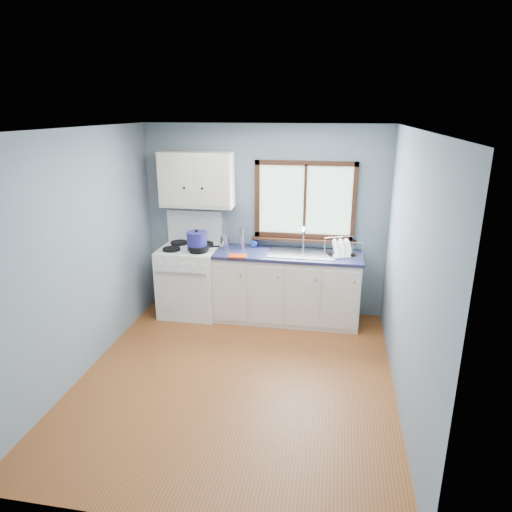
% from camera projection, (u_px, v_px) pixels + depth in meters
% --- Properties ---
extents(floor, '(3.20, 3.60, 0.02)m').
position_uv_depth(floor, '(236.00, 379.00, 4.75)').
color(floor, brown).
rests_on(floor, ground).
extents(ceiling, '(3.20, 3.60, 0.02)m').
position_uv_depth(ceiling, '(233.00, 128.00, 3.97)').
color(ceiling, white).
rests_on(ceiling, wall_back).
extents(wall_back, '(3.20, 0.02, 2.50)m').
position_uv_depth(wall_back, '(264.00, 221.00, 6.06)').
color(wall_back, slate).
rests_on(wall_back, ground).
extents(wall_front, '(3.20, 0.02, 2.50)m').
position_uv_depth(wall_front, '(167.00, 363.00, 2.66)').
color(wall_front, slate).
rests_on(wall_front, ground).
extents(wall_left, '(0.02, 3.60, 2.50)m').
position_uv_depth(wall_left, '(80.00, 255.00, 4.62)').
color(wall_left, slate).
rests_on(wall_left, ground).
extents(wall_right, '(0.02, 3.60, 2.50)m').
position_uv_depth(wall_right, '(409.00, 274.00, 4.09)').
color(wall_right, slate).
rests_on(wall_right, ground).
extents(gas_range, '(0.76, 0.69, 1.36)m').
position_uv_depth(gas_range, '(190.00, 279.00, 6.13)').
color(gas_range, white).
rests_on(gas_range, floor).
extents(base_cabinets, '(1.85, 0.60, 0.88)m').
position_uv_depth(base_cabinets, '(287.00, 290.00, 5.96)').
color(base_cabinets, silver).
rests_on(base_cabinets, floor).
extents(countertop, '(1.89, 0.64, 0.04)m').
position_uv_depth(countertop, '(288.00, 254.00, 5.80)').
color(countertop, '#1A1C3B').
rests_on(countertop, base_cabinets).
extents(sink, '(0.84, 0.46, 0.44)m').
position_uv_depth(sink, '(302.00, 258.00, 5.79)').
color(sink, silver).
rests_on(sink, countertop).
extents(window, '(1.36, 0.10, 1.03)m').
position_uv_depth(window, '(305.00, 206.00, 5.86)').
color(window, '#9EC6A8').
rests_on(window, wall_back).
extents(upper_cabinets, '(0.95, 0.35, 0.70)m').
position_uv_depth(upper_cabinets, '(197.00, 180.00, 5.85)').
color(upper_cabinets, silver).
rests_on(upper_cabinets, wall_back).
extents(skillet, '(0.42, 0.35, 0.05)m').
position_uv_depth(skillet, '(199.00, 248.00, 5.79)').
color(skillet, black).
rests_on(skillet, gas_range).
extents(stockpot, '(0.29, 0.29, 0.26)m').
position_uv_depth(stockpot, '(197.00, 240.00, 5.78)').
color(stockpot, navy).
rests_on(stockpot, gas_range).
extents(utensil_crock, '(0.13, 0.13, 0.38)m').
position_uv_depth(utensil_crock, '(225.00, 241.00, 6.03)').
color(utensil_crock, silver).
rests_on(utensil_crock, countertop).
extents(thermos, '(0.07, 0.07, 0.28)m').
position_uv_depth(thermos, '(242.00, 238.00, 5.95)').
color(thermos, silver).
rests_on(thermos, countertop).
extents(soap_bottle, '(0.09, 0.09, 0.22)m').
position_uv_depth(soap_bottle, '(254.00, 240.00, 5.99)').
color(soap_bottle, '#1740B2').
rests_on(soap_bottle, countertop).
extents(dish_towel, '(0.24, 0.18, 0.02)m').
position_uv_depth(dish_towel, '(238.00, 256.00, 5.66)').
color(dish_towel, '#C3380F').
rests_on(dish_towel, countertop).
extents(dish_rack, '(0.49, 0.44, 0.21)m').
position_uv_depth(dish_rack, '(342.00, 251.00, 5.70)').
color(dish_rack, silver).
rests_on(dish_rack, countertop).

